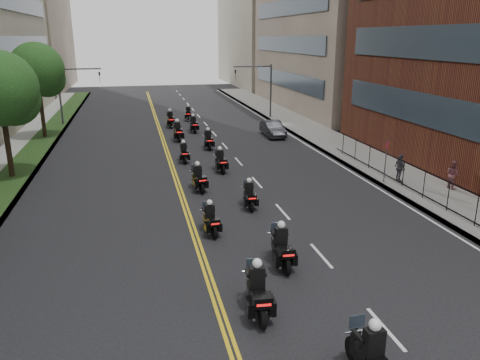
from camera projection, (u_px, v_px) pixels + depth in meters
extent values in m
cube|color=gray|center=(355.00, 154.00, 34.44)|extent=(4.00, 90.00, 0.15)
cube|color=gray|center=(3.00, 174.00, 29.34)|extent=(4.00, 90.00, 0.15)
cube|color=#193413|center=(16.00, 172.00, 29.48)|extent=(2.00, 90.00, 0.04)
cube|color=#333F4C|center=(455.00, 126.00, 26.39)|extent=(0.12, 25.80, 1.80)
cube|color=#333F4C|center=(465.00, 53.00, 25.21)|extent=(0.12, 25.80, 1.80)
cube|color=#333F4C|center=(284.00, 79.00, 55.28)|extent=(0.12, 24.08, 1.80)
cube|color=#333F4C|center=(285.00, 44.00, 54.10)|extent=(0.12, 24.08, 1.80)
cube|color=#333F4C|center=(286.00, 7.00, 52.92)|extent=(0.12, 24.08, 1.80)
cube|color=gray|center=(274.00, 9.00, 82.04)|extent=(15.00, 28.00, 26.00)
cube|color=#333F4C|center=(33.00, 84.00, 49.35)|extent=(0.12, 24.08, 1.80)
cube|color=#333F4C|center=(28.00, 45.00, 48.17)|extent=(0.12, 24.08, 1.80)
cube|color=#333F4C|center=(22.00, 4.00, 46.99)|extent=(0.12, 24.08, 1.80)
cube|color=#796658|center=(6.00, 5.00, 72.80)|extent=(16.00, 28.00, 26.00)
cube|color=black|center=(464.00, 189.00, 21.66)|extent=(0.05, 28.00, 0.05)
cube|color=black|center=(460.00, 215.00, 22.04)|extent=(0.05, 28.00, 0.05)
cylinder|color=black|center=(7.00, 138.00, 27.85)|extent=(0.32, 0.32, 5.11)
sphere|color=#1C4517|center=(14.00, 100.00, 27.70)|extent=(3.08, 3.08, 3.08)
cylinder|color=black|center=(41.00, 107.00, 38.99)|extent=(0.32, 0.32, 5.39)
sphere|color=#1C4517|center=(37.00, 69.00, 38.08)|extent=(4.40, 4.40, 4.40)
sphere|color=#1C4517|center=(47.00, 79.00, 38.81)|extent=(3.08, 3.08, 3.08)
cylinder|color=#3F3F44|center=(271.00, 92.00, 49.16)|extent=(0.18, 0.18, 5.60)
cylinder|color=#3F3F44|center=(253.00, 66.00, 47.97)|extent=(4.00, 0.14, 0.14)
imported|color=black|center=(235.00, 75.00, 47.82)|extent=(0.16, 0.20, 1.00)
cylinder|color=#3F3F44|center=(60.00, 97.00, 44.70)|extent=(0.18, 0.18, 5.60)
cylinder|color=#3F3F44|center=(79.00, 69.00, 44.36)|extent=(4.00, 0.14, 0.14)
imported|color=black|center=(100.00, 77.00, 44.97)|extent=(0.16, 0.20, 1.00)
cylinder|color=black|center=(354.00, 350.00, 12.41)|extent=(0.20, 0.76, 0.75)
cube|color=black|center=(374.00, 341.00, 11.40)|extent=(0.50, 0.34, 0.68)
sphere|color=white|center=(375.00, 325.00, 11.27)|extent=(0.32, 0.32, 0.32)
cylinder|color=black|center=(262.00, 317.00, 13.91)|extent=(0.21, 0.74, 0.73)
cylinder|color=black|center=(253.00, 287.00, 15.54)|extent=(0.21, 0.74, 0.73)
cube|color=black|center=(257.00, 293.00, 14.63)|extent=(0.57, 1.49, 0.43)
cube|color=silver|center=(257.00, 299.00, 14.76)|extent=(0.46, 0.62, 0.32)
cube|color=black|center=(263.00, 300.00, 13.74)|extent=(0.60, 0.50, 0.35)
cube|color=red|center=(264.00, 305.00, 13.53)|extent=(0.43, 0.07, 0.08)
cube|color=black|center=(257.00, 277.00, 14.53)|extent=(0.50, 0.34, 0.67)
sphere|color=white|center=(257.00, 263.00, 14.40)|extent=(0.31, 0.31, 0.31)
cylinder|color=black|center=(287.00, 266.00, 17.03)|extent=(0.18, 0.72, 0.71)
cylinder|color=black|center=(276.00, 246.00, 18.60)|extent=(0.18, 0.72, 0.71)
cube|color=black|center=(281.00, 249.00, 17.73)|extent=(0.51, 1.43, 0.42)
cube|color=silver|center=(281.00, 254.00, 17.85)|extent=(0.43, 0.59, 0.31)
cube|color=black|center=(287.00, 252.00, 16.87)|extent=(0.56, 0.47, 0.33)
cube|color=red|center=(289.00, 255.00, 16.67)|extent=(0.42, 0.05, 0.07)
cube|color=black|center=(281.00, 235.00, 17.63)|extent=(0.47, 0.32, 0.65)
sphere|color=white|center=(281.00, 225.00, 17.51)|extent=(0.30, 0.30, 0.30)
cylinder|color=black|center=(214.00, 232.00, 20.08)|extent=(0.18, 0.62, 0.62)
cylinder|color=black|center=(206.00, 220.00, 21.40)|extent=(0.18, 0.62, 0.62)
cube|color=black|center=(210.00, 221.00, 20.66)|extent=(0.48, 1.25, 0.36)
cube|color=silver|center=(210.00, 225.00, 20.77)|extent=(0.38, 0.52, 0.27)
cube|color=black|center=(214.00, 222.00, 19.94)|extent=(0.50, 0.42, 0.29)
cube|color=red|center=(215.00, 224.00, 19.77)|extent=(0.36, 0.06, 0.06)
cube|color=black|center=(210.00, 211.00, 20.57)|extent=(0.42, 0.28, 0.56)
sphere|color=white|center=(209.00, 202.00, 20.47)|extent=(0.26, 0.26, 0.26)
cylinder|color=black|center=(252.00, 206.00, 23.17)|extent=(0.17, 0.63, 0.62)
cylinder|color=black|center=(247.00, 196.00, 24.54)|extent=(0.17, 0.63, 0.62)
cube|color=black|center=(249.00, 196.00, 23.78)|extent=(0.47, 1.25, 0.36)
cube|color=silver|center=(249.00, 200.00, 23.88)|extent=(0.38, 0.52, 0.27)
cube|color=black|center=(252.00, 197.00, 23.03)|extent=(0.50, 0.42, 0.29)
cube|color=red|center=(252.00, 199.00, 22.85)|extent=(0.36, 0.05, 0.06)
cube|color=black|center=(249.00, 188.00, 23.69)|extent=(0.42, 0.28, 0.56)
sphere|color=white|center=(249.00, 180.00, 23.58)|extent=(0.26, 0.26, 0.26)
cylinder|color=black|center=(202.00, 188.00, 25.82)|extent=(0.22, 0.68, 0.67)
cylinder|color=black|center=(195.00, 180.00, 27.23)|extent=(0.22, 0.68, 0.67)
cube|color=black|center=(198.00, 179.00, 26.44)|extent=(0.58, 1.37, 0.39)
cube|color=silver|center=(198.00, 183.00, 26.55)|extent=(0.44, 0.58, 0.29)
cube|color=black|center=(202.00, 179.00, 25.66)|extent=(0.56, 0.47, 0.31)
cube|color=red|center=(203.00, 181.00, 25.49)|extent=(0.39, 0.08, 0.07)
cube|color=black|center=(198.00, 171.00, 26.34)|extent=(0.46, 0.33, 0.61)
sphere|color=white|center=(197.00, 164.00, 26.23)|extent=(0.28, 0.28, 0.28)
cylinder|color=black|center=(223.00, 169.00, 29.52)|extent=(0.16, 0.66, 0.66)
cylinder|color=black|center=(218.00, 163.00, 30.94)|extent=(0.16, 0.66, 0.66)
cube|color=black|center=(220.00, 162.00, 30.15)|extent=(0.45, 1.31, 0.39)
cube|color=silver|center=(220.00, 165.00, 30.26)|extent=(0.38, 0.54, 0.29)
cube|color=black|center=(223.00, 161.00, 29.37)|extent=(0.51, 0.42, 0.31)
cube|color=red|center=(223.00, 163.00, 29.19)|extent=(0.39, 0.04, 0.07)
cube|color=black|center=(220.00, 155.00, 30.05)|extent=(0.43, 0.28, 0.60)
sphere|color=white|center=(220.00, 148.00, 29.94)|extent=(0.28, 0.28, 0.28)
cylinder|color=black|center=(185.00, 160.00, 31.84)|extent=(0.13, 0.62, 0.62)
cylinder|color=black|center=(183.00, 155.00, 33.19)|extent=(0.13, 0.62, 0.62)
cube|color=black|center=(184.00, 154.00, 32.44)|extent=(0.40, 1.23, 0.36)
cube|color=silver|center=(184.00, 156.00, 32.54)|extent=(0.35, 0.50, 0.27)
cube|color=black|center=(185.00, 153.00, 31.70)|extent=(0.48, 0.39, 0.29)
cube|color=red|center=(185.00, 154.00, 31.52)|extent=(0.36, 0.03, 0.06)
cube|color=black|center=(184.00, 147.00, 32.35)|extent=(0.40, 0.26, 0.56)
sphere|color=white|center=(183.00, 142.00, 32.24)|extent=(0.26, 0.26, 0.26)
cylinder|color=black|center=(210.00, 147.00, 35.55)|extent=(0.15, 0.67, 0.67)
cylinder|color=black|center=(207.00, 142.00, 37.02)|extent=(0.15, 0.67, 0.67)
cube|color=black|center=(208.00, 141.00, 36.21)|extent=(0.43, 1.33, 0.39)
cube|color=silver|center=(208.00, 144.00, 36.32)|extent=(0.38, 0.55, 0.30)
cube|color=black|center=(210.00, 140.00, 35.40)|extent=(0.52, 0.42, 0.31)
cube|color=red|center=(210.00, 141.00, 35.21)|extent=(0.39, 0.04, 0.07)
cube|color=black|center=(208.00, 134.00, 36.11)|extent=(0.44, 0.28, 0.61)
sphere|color=white|center=(208.00, 129.00, 36.00)|extent=(0.29, 0.29, 0.29)
cylinder|color=black|center=(179.00, 138.00, 38.29)|extent=(0.18, 0.74, 0.74)
cylinder|color=black|center=(176.00, 134.00, 39.88)|extent=(0.18, 0.74, 0.74)
cube|color=black|center=(178.00, 133.00, 39.00)|extent=(0.51, 1.48, 0.43)
cube|color=silver|center=(178.00, 135.00, 39.12)|extent=(0.44, 0.61, 0.32)
cube|color=black|center=(179.00, 131.00, 38.12)|extent=(0.58, 0.48, 0.35)
cube|color=red|center=(179.00, 132.00, 37.92)|extent=(0.43, 0.05, 0.08)
cube|color=black|center=(177.00, 126.00, 38.89)|extent=(0.49, 0.32, 0.67)
sphere|color=white|center=(177.00, 121.00, 38.76)|extent=(0.31, 0.31, 0.31)
cylinder|color=black|center=(195.00, 130.00, 41.85)|extent=(0.17, 0.68, 0.67)
cylinder|color=black|center=(192.00, 127.00, 43.31)|extent=(0.17, 0.68, 0.67)
cube|color=black|center=(193.00, 125.00, 42.50)|extent=(0.47, 1.35, 0.40)
cube|color=silver|center=(193.00, 128.00, 42.61)|extent=(0.40, 0.56, 0.30)
cube|color=black|center=(195.00, 124.00, 41.70)|extent=(0.53, 0.44, 0.32)
cube|color=red|center=(195.00, 125.00, 41.51)|extent=(0.40, 0.05, 0.07)
cube|color=black|center=(193.00, 120.00, 42.40)|extent=(0.45, 0.30, 0.61)
sphere|color=white|center=(193.00, 115.00, 42.28)|extent=(0.29, 0.29, 0.29)
cylinder|color=black|center=(172.00, 125.00, 44.14)|extent=(0.17, 0.72, 0.71)
cylinder|color=black|center=(169.00, 122.00, 45.68)|extent=(0.17, 0.72, 0.71)
cube|color=black|center=(170.00, 120.00, 44.83)|extent=(0.49, 1.43, 0.42)
cube|color=silver|center=(170.00, 123.00, 44.95)|extent=(0.42, 0.59, 0.31)
cube|color=black|center=(171.00, 119.00, 43.98)|extent=(0.56, 0.46, 0.33)
cube|color=red|center=(172.00, 120.00, 43.79)|extent=(0.42, 0.05, 0.07)
cube|color=black|center=(170.00, 115.00, 44.72)|extent=(0.47, 0.31, 0.65)
sphere|color=white|center=(170.00, 110.00, 44.60)|extent=(0.30, 0.30, 0.30)
cylinder|color=black|center=(188.00, 118.00, 47.78)|extent=(0.21, 0.67, 0.66)
cylinder|color=black|center=(188.00, 116.00, 49.25)|extent=(0.21, 0.67, 0.66)
cube|color=black|center=(188.00, 115.00, 48.43)|extent=(0.56, 1.35, 0.39)
cube|color=silver|center=(188.00, 117.00, 48.55)|extent=(0.43, 0.57, 0.29)
cube|color=black|center=(188.00, 113.00, 47.63)|extent=(0.55, 0.46, 0.31)
cube|color=red|center=(188.00, 114.00, 47.44)|extent=(0.39, 0.08, 0.07)
cube|color=black|center=(188.00, 110.00, 48.34)|extent=(0.46, 0.32, 0.60)
sphere|color=white|center=(188.00, 106.00, 48.23)|extent=(0.28, 0.28, 0.28)
imported|color=black|center=(273.00, 129.00, 40.65)|extent=(1.45, 4.07, 1.34)
imported|color=brown|center=(453.00, 174.00, 26.17)|extent=(0.70, 0.85, 1.61)
imported|color=#42424A|center=(400.00, 168.00, 27.33)|extent=(0.41, 0.98, 1.67)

